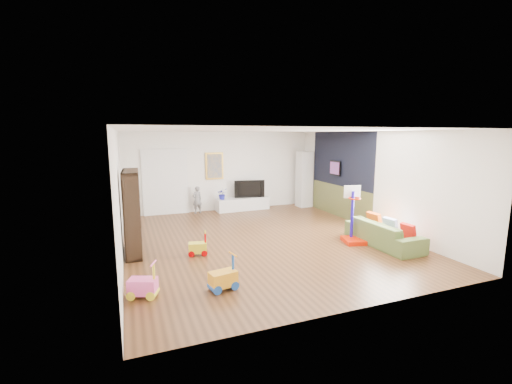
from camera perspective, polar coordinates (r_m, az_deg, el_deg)
name	(u,v)px	position (r m, az deg, el deg)	size (l,w,h in m)	color
floor	(262,240)	(8.67, 0.96, -7.93)	(6.50, 7.50, 0.00)	brown
ceiling	(262,130)	(8.27, 1.01, 10.22)	(6.50, 7.50, 0.00)	white
wall_back	(221,171)	(11.89, -5.81, 3.43)	(6.50, 0.00, 2.70)	white
wall_front	(360,223)	(5.15, 16.87, -4.91)	(6.50, 0.00, 2.70)	white
wall_left	(119,195)	(7.77, -21.85, -0.41)	(0.00, 7.50, 2.70)	white
wall_right	(370,180)	(10.03, 18.48, 1.87)	(0.00, 7.50, 2.70)	silver
navy_accent	(341,159)	(11.08, 13.95, 5.36)	(0.01, 3.20, 1.70)	black
olive_wainscot	(339,201)	(11.26, 13.68, -1.51)	(0.01, 3.20, 1.00)	brown
doorway	(165,183)	(11.54, -14.87, 1.48)	(1.45, 0.06, 2.10)	white
painting_back	(214,166)	(11.77, -6.95, 4.33)	(0.62, 0.06, 0.92)	gold
artwork_right	(335,168)	(11.24, 13.04, 3.91)	(0.04, 0.56, 0.46)	#7F3F8C
media_console	(243,204)	(11.95, -2.23, -2.00)	(1.86, 0.46, 0.43)	silver
tall_cabinet	(304,179)	(12.55, 8.03, 2.13)	(0.47, 0.47, 2.01)	silver
bookshelf	(132,212)	(7.96, -19.91, -3.22)	(0.33, 1.26, 1.84)	black
sofa	(383,233)	(8.72, 20.46, -6.45)	(1.98, 0.77, 0.58)	#536731
basketball_hoop	(355,215)	(8.58, 16.12, -3.67)	(0.48, 0.58, 1.39)	red
ride_on_yellow	(198,244)	(7.63, -9.70, -8.47)	(0.39, 0.24, 0.52)	yellow
ride_on_orange	(223,273)	(5.94, -5.54, -13.25)	(0.45, 0.28, 0.60)	#F2A222
ride_on_pink	(142,280)	(5.95, -18.41, -13.76)	(0.44, 0.27, 0.59)	#FD59AE
child	(197,200)	(11.57, -9.78, -1.29)	(0.34, 0.22, 0.92)	slate
tv	(249,188)	(12.00, -1.17, 0.59)	(1.06, 0.14, 0.61)	black
vase_plant	(222,194)	(11.63, -5.64, -0.30)	(0.35, 0.30, 0.39)	#1B1D96
pillow_left	(408,231)	(8.44, 24.03, -6.02)	(0.09, 0.35, 0.35)	red
pillow_center	(390,225)	(8.83, 21.50, -5.19)	(0.10, 0.36, 0.36)	white
pillow_right	(374,221)	(9.18, 19.11, -4.51)	(0.11, 0.41, 0.41)	#C7430B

